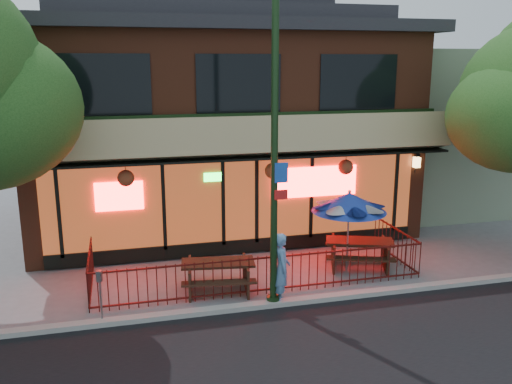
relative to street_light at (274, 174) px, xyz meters
The scene contains 11 objects.
ground 3.17m from the street_light, 90.34° to the left, with size 80.00×80.00×0.00m, color gray.
curb 3.09m from the street_light, 91.40° to the right, with size 80.00×0.25×0.12m, color #999993.
restaurant_building 7.58m from the street_light, 90.02° to the left, with size 12.96×9.49×8.05m.
neighbor_building 12.11m from the street_light, 42.01° to the left, with size 6.00×7.00×6.00m, color gray.
patio_fence 2.68m from the street_light, 90.15° to the left, with size 8.44×2.62×1.00m.
street_light is the anchor object (origin of this frame).
picnic_table_left 3.07m from the street_light, 135.37° to the left, with size 1.97×1.61×0.77m.
picnic_table_right 4.33m from the street_light, 29.98° to the left, with size 2.20×1.95×0.78m.
patio_umbrella 3.20m from the street_light, 31.30° to the left, with size 2.00×2.00×2.28m.
pedestrian 2.30m from the street_light, 14.32° to the left, with size 0.63×0.41×1.73m, color #5882B1.
parking_meter_near 4.54m from the street_light, behind, with size 0.14×0.13×1.23m.
Camera 1 is at (-3.32, -11.77, 5.59)m, focal length 38.00 mm.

